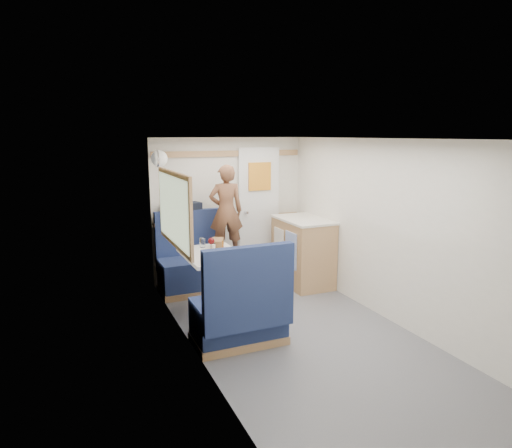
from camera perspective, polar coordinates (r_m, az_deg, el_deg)
name	(u,v)px	position (r m, az deg, el deg)	size (l,w,h in m)	color
floor	(305,339)	(4.81, 6.16, -14.06)	(4.50, 4.50, 0.00)	#515156
ceiling	(310,139)	(4.35, 6.72, 10.53)	(4.50, 4.50, 0.00)	silver
wall_back	(229,209)	(6.49, -3.40, 1.89)	(2.20, 0.02, 2.00)	silver
wall_left	(198,255)	(4.06, -7.25, -3.82)	(0.02, 4.50, 2.00)	silver
wall_right	(397,234)	(5.10, 17.26, -1.15)	(0.02, 4.50, 2.00)	silver
oak_trim_low	(230,220)	(6.49, -3.33, 0.56)	(2.15, 0.02, 0.08)	#9E7547
oak_trim_high	(229,154)	(6.39, -3.42, 8.79)	(2.15, 0.02, 0.08)	#9E7547
side_window	(173,210)	(4.96, -10.29, 1.79)	(0.04, 1.30, 0.72)	#99A58C
rear_door	(259,209)	(6.62, 0.36, 1.86)	(0.62, 0.12, 1.86)	white
dinette_table	(213,267)	(5.22, -5.41, -5.31)	(0.62, 0.92, 0.72)	white
bench_far	(193,269)	(6.09, -7.87, -5.56)	(0.90, 0.59, 1.05)	#171A4A
bench_near	(241,316)	(4.54, -1.94, -11.41)	(0.90, 0.59, 1.05)	#171A4A
ledge	(187,222)	(6.20, -8.64, 0.22)	(0.90, 0.14, 0.04)	#9E7547
dome_light	(159,159)	(5.74, -12.01, 8.00)	(0.20, 0.20, 0.20)	white
galley_counter	(303,251)	(6.30, 5.86, -3.38)	(0.57, 0.92, 0.92)	#9E7547
person	(226,211)	(5.96, -3.77, 1.62)	(0.44, 0.29, 1.21)	brown
duffel_bag	(182,212)	(6.16, -9.28, 1.47)	(0.51, 0.24, 0.24)	black
tray	(227,253)	(5.14, -3.63, -3.66)	(0.24, 0.32, 0.02)	white
orange_fruit	(227,252)	(5.02, -3.69, -3.47)	(0.08, 0.08, 0.08)	orange
cheese_block	(218,252)	(5.08, -4.79, -3.53)	(0.11, 0.07, 0.04)	#F0DB8A
wine_glass	(211,242)	(5.21, -5.62, -2.20)	(0.08, 0.08, 0.17)	white
tumbler_left	(209,258)	(4.77, -5.96, -4.24)	(0.07, 0.07, 0.12)	white
tumbler_mid	(202,243)	(5.46, -6.71, -2.33)	(0.07, 0.07, 0.11)	silver
beer_glass	(221,245)	(5.34, -4.40, -2.66)	(0.06, 0.06, 0.10)	brown
pepper_grinder	(214,248)	(5.24, -5.31, -2.96)	(0.04, 0.04, 0.10)	black
salt_grinder	(214,249)	(5.18, -5.32, -3.10)	(0.04, 0.04, 0.10)	silver
bread_loaf	(217,243)	(5.43, -4.87, -2.44)	(0.13, 0.24, 0.10)	olive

